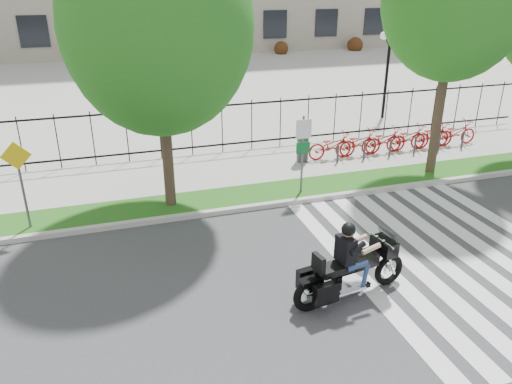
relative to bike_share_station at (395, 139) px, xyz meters
name	(u,v)px	position (x,y,z in m)	size (l,w,h in m)	color
ground	(270,288)	(-7.64, -7.20, -0.66)	(120.00, 120.00, 0.00)	#3C3C3F
curb	(225,211)	(-7.64, -3.10, -0.58)	(60.00, 0.20, 0.15)	#B1AFA6
grass_verge	(219,200)	(-7.64, -2.25, -0.58)	(60.00, 1.50, 0.15)	#205715
sidewalk	(202,172)	(-7.64, 0.25, -0.58)	(60.00, 3.50, 0.15)	#99988F
plaza	(148,81)	(-7.64, 17.80, -0.61)	(80.00, 34.00, 0.10)	#99988F
crosswalk_stripes	(448,255)	(-2.82, -7.20, -0.65)	(5.70, 8.00, 0.01)	silver
iron_fence	(192,130)	(-7.64, 2.00, 0.49)	(30.00, 0.06, 2.00)	black
lamp_post_right	(389,53)	(2.36, 4.80, 2.55)	(1.06, 0.70, 4.25)	black
street_tree_1	(158,26)	(-9.13, -2.25, 4.68)	(5.15, 5.15, 8.15)	#3D2B21
bike_share_station	(395,139)	(0.00, 0.00, 0.00)	(7.83, 0.87, 1.50)	#2D2D33
sign_pole_regulatory	(303,145)	(-5.00, -2.62, 1.08)	(0.50, 0.09, 2.50)	#59595B
sign_pole_warning	(20,174)	(-13.09, -2.62, 1.09)	(0.78, 0.09, 2.49)	#59595B
motorcycle_rider	(351,267)	(-6.06, -8.02, 0.09)	(2.90, 1.07, 2.25)	black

